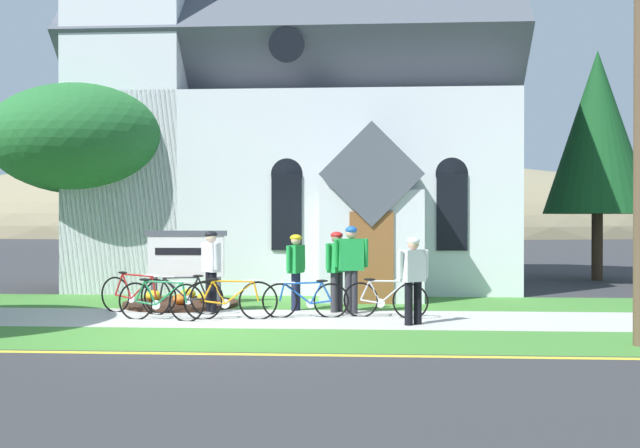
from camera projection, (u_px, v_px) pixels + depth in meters
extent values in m
plane|color=#333335|center=(236.00, 305.00, 16.48)|extent=(140.00, 140.00, 0.00)
cube|color=#B7B5AD|center=(264.00, 318.00, 14.30)|extent=(32.00, 2.65, 0.01)
cube|color=#427F33|center=(242.00, 339.00, 11.84)|extent=(32.00, 2.28, 0.01)
cube|color=#427F33|center=(280.00, 302.00, 17.05)|extent=(24.00, 2.86, 0.01)
cube|color=yellow|center=(227.00, 354.00, 10.56)|extent=(28.00, 0.16, 0.01)
cube|color=silver|center=(303.00, 197.00, 23.06)|extent=(11.70, 9.21, 5.20)
cube|color=#4C515B|center=(303.00, 64.00, 23.02)|extent=(12.20, 9.38, 9.38)
cube|color=silver|center=(136.00, 71.00, 20.23)|extent=(3.06, 3.06, 11.97)
cube|color=silver|center=(371.00, 245.00, 17.54)|extent=(2.40, 1.60, 2.60)
cube|color=#4C515B|center=(371.00, 176.00, 17.53)|extent=(2.40, 1.80, 2.40)
cube|color=brown|center=(372.00, 258.00, 16.72)|extent=(1.00, 0.06, 2.10)
cube|color=black|center=(287.00, 212.00, 18.43)|extent=(0.76, 0.06, 1.90)
cone|color=black|center=(287.00, 174.00, 18.42)|extent=(0.80, 0.06, 0.80)
cube|color=black|center=(452.00, 212.00, 18.18)|extent=(0.76, 0.06, 1.90)
cone|color=black|center=(452.00, 174.00, 18.17)|extent=(0.80, 0.06, 0.80)
cylinder|color=black|center=(287.00, 44.00, 18.40)|extent=(0.90, 0.06, 0.90)
cube|color=#474C56|center=(154.00, 290.00, 16.82)|extent=(0.12, 0.12, 0.62)
cube|color=#474C56|center=(218.00, 290.00, 16.75)|extent=(0.12, 0.12, 0.62)
cube|color=white|center=(186.00, 256.00, 16.78)|extent=(1.74, 0.11, 0.92)
cube|color=#474C56|center=(186.00, 233.00, 16.77)|extent=(1.87, 0.15, 0.12)
cube|color=black|center=(185.00, 251.00, 16.73)|extent=(1.39, 0.03, 0.16)
cylinder|color=#382319|center=(181.00, 304.00, 16.33)|extent=(2.52, 2.52, 0.10)
ellipsoid|color=gold|center=(205.00, 297.00, 16.19)|extent=(0.36, 0.36, 0.24)
ellipsoid|color=gold|center=(188.00, 294.00, 16.84)|extent=(0.36, 0.36, 0.24)
ellipsoid|color=gold|center=(153.00, 296.00, 16.46)|extent=(0.36, 0.36, 0.24)
ellipsoid|color=orange|center=(181.00, 299.00, 15.75)|extent=(0.36, 0.36, 0.24)
torus|color=black|center=(331.00, 301.00, 14.41)|extent=(0.70, 0.09, 0.70)
torus|color=black|center=(280.00, 301.00, 14.40)|extent=(0.70, 0.09, 0.70)
cylinder|color=#194CA5|center=(297.00, 294.00, 14.40)|extent=(0.54, 0.08, 0.42)
cylinder|color=#194CA5|center=(303.00, 283.00, 14.40)|extent=(0.74, 0.09, 0.06)
cylinder|color=#194CA5|center=(316.00, 293.00, 14.40)|extent=(0.25, 0.05, 0.43)
cylinder|color=#194CA5|center=(321.00, 302.00, 14.41)|extent=(0.41, 0.07, 0.09)
cylinder|color=#194CA5|center=(327.00, 292.00, 14.41)|extent=(0.21, 0.05, 0.38)
cylinder|color=#194CA5|center=(282.00, 292.00, 14.40)|extent=(0.12, 0.04, 0.35)
ellipsoid|color=black|center=(322.00, 281.00, 14.40)|extent=(0.25, 0.10, 0.05)
cylinder|color=silver|center=(284.00, 283.00, 14.40)|extent=(0.44, 0.06, 0.03)
cylinder|color=silver|center=(311.00, 303.00, 14.40)|extent=(0.18, 0.03, 0.18)
torus|color=black|center=(203.00, 301.00, 14.14)|extent=(0.76, 0.10, 0.76)
torus|color=black|center=(258.00, 301.00, 14.16)|extent=(0.76, 0.10, 0.76)
cylinder|color=orange|center=(239.00, 293.00, 14.15)|extent=(0.57, 0.08, 0.46)
cylinder|color=orange|center=(233.00, 281.00, 14.15)|extent=(0.79, 0.10, 0.05)
cylinder|color=orange|center=(219.00, 292.00, 14.15)|extent=(0.27, 0.06, 0.46)
cylinder|color=orange|center=(214.00, 302.00, 14.15)|extent=(0.43, 0.07, 0.09)
cylinder|color=orange|center=(208.00, 291.00, 14.14)|extent=(0.23, 0.05, 0.40)
cylinder|color=orange|center=(256.00, 291.00, 14.16)|extent=(0.12, 0.05, 0.38)
ellipsoid|color=black|center=(213.00, 279.00, 14.14)|extent=(0.25, 0.10, 0.05)
cylinder|color=silver|center=(254.00, 280.00, 14.16)|extent=(0.44, 0.06, 0.03)
cylinder|color=silver|center=(225.00, 304.00, 14.15)|extent=(0.18, 0.03, 0.18)
torus|color=black|center=(207.00, 298.00, 14.88)|extent=(0.71, 0.13, 0.71)
torus|color=black|center=(160.00, 297.00, 15.08)|extent=(0.71, 0.13, 0.71)
cylinder|color=black|center=(176.00, 289.00, 15.01)|extent=(0.54, 0.11, 0.47)
cylinder|color=black|center=(181.00, 278.00, 14.99)|extent=(0.74, 0.14, 0.06)
cylinder|color=black|center=(193.00, 289.00, 14.94)|extent=(0.26, 0.07, 0.48)
cylinder|color=black|center=(197.00, 299.00, 14.92)|extent=(0.41, 0.09, 0.09)
cylinder|color=black|center=(202.00, 288.00, 14.90)|extent=(0.22, 0.06, 0.43)
cylinder|color=black|center=(162.00, 287.00, 15.07)|extent=(0.12, 0.05, 0.40)
ellipsoid|color=black|center=(198.00, 276.00, 14.91)|extent=(0.25, 0.11, 0.05)
cylinder|color=silver|center=(164.00, 277.00, 15.06)|extent=(0.44, 0.09, 0.03)
cylinder|color=silver|center=(188.00, 300.00, 14.96)|extent=(0.18, 0.04, 0.18)
torus|color=black|center=(115.00, 295.00, 15.29)|extent=(0.71, 0.31, 0.75)
torus|color=black|center=(156.00, 297.00, 14.85)|extent=(0.71, 0.31, 0.75)
cylinder|color=#A51E19|center=(142.00, 287.00, 15.00)|extent=(0.54, 0.24, 0.50)
cylinder|color=#A51E19|center=(137.00, 275.00, 15.05)|extent=(0.73, 0.32, 0.06)
cylinder|color=#A51E19|center=(127.00, 286.00, 15.16)|extent=(0.26, 0.13, 0.51)
cylinder|color=#A51E19|center=(123.00, 297.00, 15.20)|extent=(0.40, 0.19, 0.09)
cylinder|color=#A51E19|center=(119.00, 284.00, 15.25)|extent=(0.22, 0.12, 0.45)
cylinder|color=#A51E19|center=(154.00, 287.00, 14.87)|extent=(0.12, 0.08, 0.42)
ellipsoid|color=black|center=(123.00, 273.00, 15.21)|extent=(0.25, 0.16, 0.05)
cylinder|color=silver|center=(152.00, 275.00, 14.88)|extent=(0.42, 0.19, 0.03)
cylinder|color=silver|center=(131.00, 298.00, 15.12)|extent=(0.17, 0.09, 0.18)
torus|color=black|center=(361.00, 300.00, 14.55)|extent=(0.70, 0.17, 0.71)
torus|color=black|center=(410.00, 301.00, 14.30)|extent=(0.70, 0.17, 0.71)
cylinder|color=#B7B7BC|center=(393.00, 292.00, 14.38)|extent=(0.53, 0.14, 0.47)
cylinder|color=#B7B7BC|center=(388.00, 281.00, 14.41)|extent=(0.72, 0.18, 0.05)
cylinder|color=#B7B7BC|center=(375.00, 292.00, 14.47)|extent=(0.25, 0.08, 0.45)
cylinder|color=#B7B7BC|center=(370.00, 302.00, 14.50)|extent=(0.40, 0.11, 0.09)
cylinder|color=#B7B7BC|center=(365.00, 290.00, 14.52)|extent=(0.21, 0.08, 0.39)
cylinder|color=#B7B7BC|center=(408.00, 291.00, 14.30)|extent=(0.12, 0.06, 0.40)
ellipsoid|color=black|center=(369.00, 279.00, 14.50)|extent=(0.25, 0.13, 0.05)
cylinder|color=silver|center=(406.00, 280.00, 14.31)|extent=(0.44, 0.11, 0.03)
cylinder|color=silver|center=(380.00, 303.00, 14.45)|extent=(0.18, 0.05, 0.18)
torus|color=black|center=(136.00, 301.00, 14.17)|extent=(0.73, 0.18, 0.74)
torus|color=black|center=(187.00, 303.00, 13.89)|extent=(0.73, 0.18, 0.74)
cylinder|color=#19723F|center=(169.00, 294.00, 13.98)|extent=(0.57, 0.15, 0.46)
cylinder|color=#19723F|center=(163.00, 282.00, 14.01)|extent=(0.78, 0.19, 0.05)
cylinder|color=#19723F|center=(150.00, 293.00, 14.08)|extent=(0.27, 0.09, 0.46)
cylinder|color=#19723F|center=(146.00, 303.00, 14.11)|extent=(0.43, 0.12, 0.09)
cylinder|color=#19723F|center=(140.00, 291.00, 14.14)|extent=(0.23, 0.08, 0.41)
cylinder|color=#19723F|center=(184.00, 293.00, 13.90)|extent=(0.12, 0.06, 0.39)
ellipsoid|color=black|center=(145.00, 280.00, 14.11)|extent=(0.25, 0.13, 0.05)
cylinder|color=silver|center=(182.00, 282.00, 13.91)|extent=(0.44, 0.12, 0.03)
cylinder|color=silver|center=(156.00, 305.00, 14.05)|extent=(0.18, 0.06, 0.18)
cylinder|color=#2D2D33|center=(354.00, 292.00, 15.00)|extent=(0.15, 0.15, 0.89)
cylinder|color=#2D2D33|center=(348.00, 292.00, 14.99)|extent=(0.15, 0.15, 0.89)
cube|color=green|center=(351.00, 255.00, 14.99)|extent=(0.53, 0.30, 0.65)
sphere|color=tan|center=(351.00, 233.00, 14.99)|extent=(0.23, 0.23, 0.23)
ellipsoid|color=#1E59B2|center=(351.00, 230.00, 14.99)|extent=(0.29, 0.33, 0.16)
cylinder|color=green|center=(366.00, 253.00, 14.99)|extent=(0.09, 0.17, 0.59)
cylinder|color=green|center=(336.00, 253.00, 14.99)|extent=(0.09, 0.23, 0.59)
cylinder|color=#2D2D33|center=(334.00, 293.00, 15.19)|extent=(0.15, 0.15, 0.83)
cylinder|color=#2D2D33|center=(339.00, 292.00, 15.36)|extent=(0.15, 0.15, 0.83)
cube|color=green|center=(337.00, 258.00, 15.27)|extent=(0.40, 0.50, 0.60)
sphere|color=#936B51|center=(337.00, 238.00, 15.27)|extent=(0.21, 0.21, 0.21)
ellipsoid|color=red|center=(337.00, 235.00, 15.27)|extent=(0.34, 0.33, 0.15)
cylinder|color=green|center=(328.00, 257.00, 15.05)|extent=(0.09, 0.12, 0.55)
cylinder|color=green|center=(345.00, 256.00, 15.49)|extent=(0.09, 0.22, 0.55)
cylinder|color=black|center=(209.00, 292.00, 15.34)|extent=(0.15, 0.15, 0.84)
cylinder|color=black|center=(213.00, 292.00, 15.21)|extent=(0.15, 0.15, 0.84)
cube|color=silver|center=(211.00, 257.00, 15.27)|extent=(0.46, 0.49, 0.61)
sphere|color=beige|center=(211.00, 237.00, 15.27)|extent=(0.22, 0.22, 0.22)
ellipsoid|color=black|center=(211.00, 234.00, 15.27)|extent=(0.35, 0.35, 0.15)
cylinder|color=silver|center=(206.00, 255.00, 15.52)|extent=(0.09, 0.15, 0.56)
cylinder|color=silver|center=(216.00, 256.00, 15.02)|extent=(0.09, 0.19, 0.56)
cylinder|color=black|center=(418.00, 303.00, 13.47)|extent=(0.15, 0.15, 0.79)
cylinder|color=black|center=(409.00, 304.00, 13.35)|extent=(0.15, 0.15, 0.79)
cube|color=silver|center=(413.00, 266.00, 13.41)|extent=(0.48, 0.43, 0.58)
sphere|color=tan|center=(413.00, 244.00, 13.40)|extent=(0.21, 0.21, 0.21)
ellipsoid|color=silver|center=(413.00, 241.00, 13.40)|extent=(0.33, 0.33, 0.14)
cylinder|color=silver|center=(426.00, 264.00, 13.53)|extent=(0.09, 0.17, 0.53)
cylinder|color=silver|center=(400.00, 265.00, 13.29)|extent=(0.09, 0.19, 0.53)
cylinder|color=#191E38|center=(297.00, 292.00, 15.58)|extent=(0.15, 0.15, 0.80)
cylinder|color=#191E38|center=(295.00, 292.00, 15.48)|extent=(0.15, 0.15, 0.80)
cube|color=green|center=(296.00, 259.00, 15.52)|extent=(0.34, 0.49, 0.58)
sphere|color=tan|center=(296.00, 240.00, 15.52)|extent=(0.21, 0.21, 0.21)
ellipsoid|color=gold|center=(296.00, 238.00, 15.52)|extent=(0.32, 0.29, 0.14)
cylinder|color=green|center=(303.00, 257.00, 15.76)|extent=(0.09, 0.16, 0.53)
cylinder|color=green|center=(288.00, 258.00, 15.29)|extent=(0.09, 0.10, 0.52)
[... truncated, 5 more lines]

